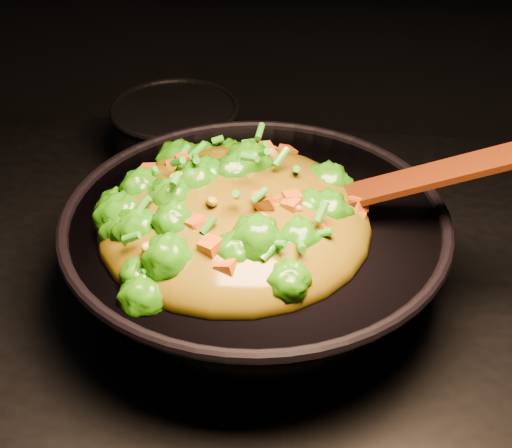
# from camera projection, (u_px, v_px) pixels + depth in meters

# --- Properties ---
(wok) EXTENTS (0.48, 0.48, 0.13)m
(wok) POSITION_uv_depth(u_px,v_px,m) (255.00, 260.00, 0.98)
(wok) COLOR black
(wok) RESTS_ON stovetop
(stir_fry) EXTENTS (0.41, 0.41, 0.11)m
(stir_fry) POSITION_uv_depth(u_px,v_px,m) (234.00, 189.00, 0.90)
(stir_fry) COLOR #216807
(stir_fry) RESTS_ON wok
(spatula) EXTENTS (0.28, 0.05, 0.12)m
(spatula) POSITION_uv_depth(u_px,v_px,m) (388.00, 187.00, 0.91)
(spatula) COLOR #3A1604
(spatula) RESTS_ON wok
(back_pot) EXTENTS (0.20, 0.20, 0.11)m
(back_pot) POSITION_uv_depth(u_px,v_px,m) (177.00, 137.00, 1.25)
(back_pot) COLOR black
(back_pot) RESTS_ON stovetop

